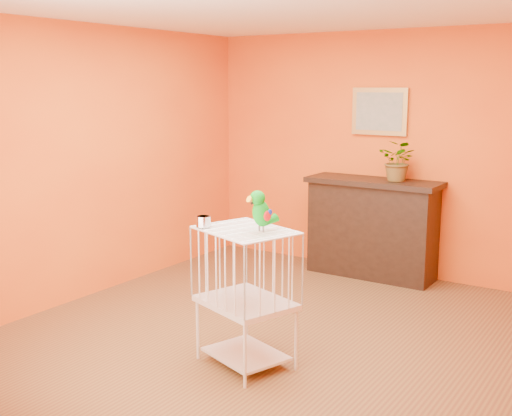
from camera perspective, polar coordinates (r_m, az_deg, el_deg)
The scene contains 8 objects.
ground at distance 5.43m, azimuth 1.06°, elevation -11.07°, with size 4.50×4.50×0.00m, color brown.
room_shell at distance 5.05m, azimuth 1.13°, elevation 5.83°, with size 4.50×4.50×4.50m.
console_cabinet at distance 6.96m, azimuth 10.26°, elevation -1.75°, with size 1.42×0.51×1.05m.
potted_plant at distance 6.80m, azimuth 12.73°, elevation 3.76°, with size 0.38×0.42×0.33m, color #26722D.
framed_picture at distance 7.02m, azimuth 10.92°, elevation 8.42°, with size 0.62×0.04×0.50m.
birdcage at distance 4.68m, azimuth -0.92°, elevation -7.79°, with size 0.79×0.70×1.02m.
feed_cup at distance 4.63m, azimuth -4.71°, elevation -1.18°, with size 0.11×0.11×0.08m, color silver.
parrot at distance 4.45m, azimuth 0.46°, elevation -0.22°, with size 0.17×0.27×0.30m.
Camera 1 is at (2.68, -4.26, 2.03)m, focal length 45.00 mm.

